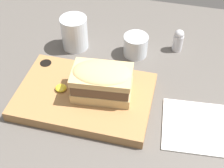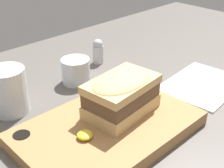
# 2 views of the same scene
# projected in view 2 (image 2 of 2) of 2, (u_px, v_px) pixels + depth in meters

# --- Properties ---
(dining_table) EXTENTS (1.66, 1.05, 0.02)m
(dining_table) POSITION_uv_depth(u_px,v_px,m) (145.00, 124.00, 0.63)
(dining_table) COLOR #56514C
(dining_table) RESTS_ON ground
(serving_board) EXTENTS (0.32, 0.22, 0.03)m
(serving_board) POSITION_uv_depth(u_px,v_px,m) (108.00, 129.00, 0.57)
(serving_board) COLOR #9E7042
(serving_board) RESTS_ON dining_table
(sandwich) EXTENTS (0.15, 0.10, 0.08)m
(sandwich) POSITION_uv_depth(u_px,v_px,m) (122.00, 93.00, 0.58)
(sandwich) COLOR tan
(sandwich) RESTS_ON serving_board
(mustard_dollop) EXTENTS (0.03, 0.03, 0.01)m
(mustard_dollop) POSITION_uv_depth(u_px,v_px,m) (85.00, 135.00, 0.53)
(mustard_dollop) COLOR yellow
(mustard_dollop) RESTS_ON serving_board
(water_glass) EXTENTS (0.08, 0.08, 0.10)m
(water_glass) POSITION_uv_depth(u_px,v_px,m) (9.00, 94.00, 0.63)
(water_glass) COLOR silver
(water_glass) RESTS_ON dining_table
(wine_glass) EXTENTS (0.07, 0.07, 0.06)m
(wine_glass) POSITION_uv_depth(u_px,v_px,m) (77.00, 71.00, 0.75)
(wine_glass) COLOR silver
(wine_glass) RESTS_ON dining_table
(napkin) EXTENTS (0.21, 0.17, 0.00)m
(napkin) POSITION_uv_depth(u_px,v_px,m) (203.00, 85.00, 0.75)
(napkin) COLOR white
(napkin) RESTS_ON dining_table
(salt_shaker) EXTENTS (0.03, 0.03, 0.07)m
(salt_shaker) POSITION_uv_depth(u_px,v_px,m) (98.00, 51.00, 0.85)
(salt_shaker) COLOR silver
(salt_shaker) RESTS_ON dining_table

